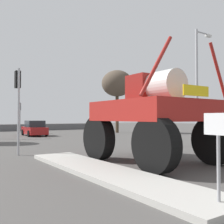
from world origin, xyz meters
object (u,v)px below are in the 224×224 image
(lane_arrow_sign, at_px, (218,140))
(traffic_signal_near_left, at_px, (18,92))
(traffic_signal_far_left, at_px, (20,111))
(traffic_signal_near_right, at_px, (147,104))
(streetlight_near_right, at_px, (198,80))
(oversize_sprayer, at_px, (154,115))
(sedan_ahead, at_px, (34,129))
(bare_tree_right, at_px, (117,84))

(lane_arrow_sign, distance_m, traffic_signal_near_left, 10.30)
(traffic_signal_far_left, bearing_deg, lane_arrow_sign, -97.10)
(traffic_signal_near_left, bearing_deg, lane_arrow_sign, -82.49)
(traffic_signal_near_right, bearing_deg, lane_arrow_sign, -124.47)
(traffic_signal_near_right, xyz_separation_m, streetlight_near_right, (3.91, -0.99, 1.79))
(traffic_signal_near_left, bearing_deg, traffic_signal_near_right, 0.05)
(oversize_sprayer, bearing_deg, sedan_ahead, -3.12)
(oversize_sprayer, height_order, traffic_signal_near_right, oversize_sprayer)
(traffic_signal_near_left, bearing_deg, traffic_signal_far_left, 75.37)
(oversize_sprayer, relative_size, traffic_signal_near_right, 1.47)
(bare_tree_right, bearing_deg, streetlight_near_right, -101.34)
(traffic_signal_near_left, relative_size, traffic_signal_far_left, 1.15)
(traffic_signal_near_left, height_order, traffic_signal_near_right, traffic_signal_near_left)
(lane_arrow_sign, height_order, streetlight_near_right, streetlight_near_right)
(oversize_sprayer, height_order, bare_tree_right, bare_tree_right)
(bare_tree_right, bearing_deg, traffic_signal_near_left, -138.60)
(sedan_ahead, bearing_deg, traffic_signal_near_left, 162.82)
(traffic_signal_near_left, distance_m, traffic_signal_near_right, 8.26)
(traffic_signal_near_left, relative_size, traffic_signal_near_right, 1.14)
(traffic_signal_near_left, distance_m, streetlight_near_right, 12.29)
(traffic_signal_far_left, bearing_deg, sedan_ahead, -90.31)
(lane_arrow_sign, relative_size, streetlight_near_right, 0.22)
(streetlight_near_right, distance_m, bare_tree_right, 14.57)
(oversize_sprayer, distance_m, traffic_signal_near_left, 6.73)
(lane_arrow_sign, xyz_separation_m, sedan_ahead, (3.58, 23.22, -0.63))
(traffic_signal_near_left, relative_size, bare_tree_right, 0.55)
(sedan_ahead, height_order, bare_tree_right, bare_tree_right)
(traffic_signal_near_right, bearing_deg, traffic_signal_near_left, -179.95)
(lane_arrow_sign, xyz_separation_m, traffic_signal_far_left, (3.62, 29.01, 1.30))
(lane_arrow_sign, height_order, sedan_ahead, lane_arrow_sign)
(traffic_signal_far_left, height_order, streetlight_near_right, streetlight_near_right)
(bare_tree_right, bearing_deg, traffic_signal_near_right, -117.08)
(sedan_ahead, xyz_separation_m, traffic_signal_near_left, (-4.91, -13.14, 2.34))
(lane_arrow_sign, distance_m, sedan_ahead, 23.50)
(sedan_ahead, relative_size, traffic_signal_far_left, 1.15)
(sedan_ahead, distance_m, streetlight_near_right, 16.31)
(sedan_ahead, distance_m, traffic_signal_near_left, 14.22)
(lane_arrow_sign, relative_size, traffic_signal_far_left, 0.48)
(oversize_sprayer, xyz_separation_m, traffic_signal_near_left, (-4.06, 5.24, 1.17))
(sedan_ahead, bearing_deg, bare_tree_right, -86.13)
(sedan_ahead, bearing_deg, lane_arrow_sign, 174.54)
(traffic_signal_far_left, bearing_deg, streetlight_near_right, -70.07)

